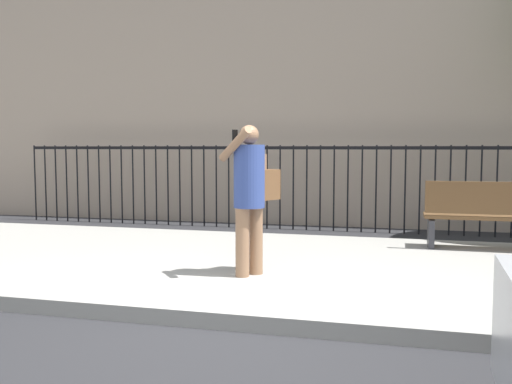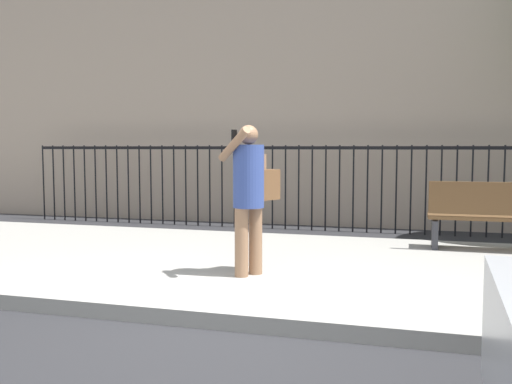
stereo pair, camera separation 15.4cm
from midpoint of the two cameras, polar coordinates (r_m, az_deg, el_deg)
The scene contains 5 objects.
ground_plane at distance 4.91m, azimuth -4.29°, elevation -13.91°, with size 60.00×60.00×0.00m, color #28282B.
sidewalk at distance 6.93m, azimuth 2.03°, elevation -7.76°, with size 28.00×4.40×0.15m, color #9E9B93.
iron_fence at distance 10.41m, azimuth 6.90°, elevation 1.62°, with size 12.03×0.04×1.60m.
pedestrian_on_phone at distance 6.07m, azimuth 0.15°, elevation 0.34°, with size 0.62×0.71×1.65m.
street_bench at distance 8.18m, azimuth 23.39°, elevation -2.15°, with size 1.60×0.45×0.95m.
Camera 2 is at (1.68, -4.35, 1.56)m, focal length 38.92 mm.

